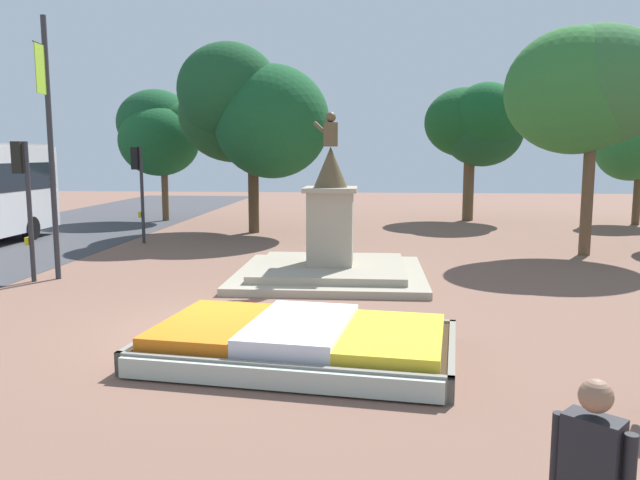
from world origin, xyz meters
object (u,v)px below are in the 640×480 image
flower_planter (298,342)px  banner_pole (50,143)px  statue_monument (330,250)px  traffic_light_mid_block (24,186)px  traffic_light_far_corner (139,177)px

flower_planter → banner_pole: 9.70m
statue_monument → traffic_light_mid_block: (-7.69, -1.14, 1.74)m
flower_planter → traffic_light_mid_block: size_ratio=1.47×
flower_planter → traffic_light_far_corner: traffic_light_far_corner is taller
statue_monument → traffic_light_mid_block: bearing=-171.6°
banner_pole → flower_planter: bearing=-39.6°
flower_planter → statue_monument: bearing=89.2°
flower_planter → statue_monument: statue_monument is taller
statue_monument → traffic_light_mid_block: size_ratio=1.37×
traffic_light_mid_block → traffic_light_far_corner: size_ratio=1.02×
flower_planter → traffic_light_mid_block: 9.62m
banner_pole → traffic_light_far_corner: bearing=91.9°
statue_monument → traffic_light_mid_block: statue_monument is taller
statue_monument → flower_planter: bearing=-90.8°
flower_planter → traffic_light_far_corner: bearing=120.3°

